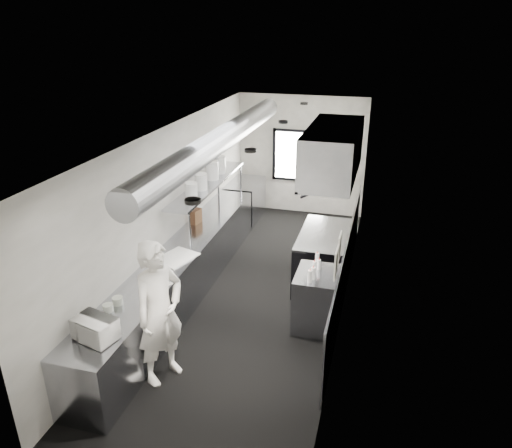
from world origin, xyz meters
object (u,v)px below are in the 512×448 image
Objects in this scene: bottle_station at (317,300)px; deli_tub_b at (118,301)px; exhaust_hood at (333,152)px; squeeze_bottle_b at (313,273)px; cutting_board at (176,257)px; prep_counter at (182,274)px; deli_tub_a at (108,308)px; plate_stack_a at (191,190)px; microwave at (95,329)px; squeeze_bottle_d at (319,264)px; pass_shelf at (208,185)px; plate_stack_d at (220,165)px; small_plate at (167,273)px; squeeze_bottle_c at (314,267)px; squeeze_bottle_a at (310,276)px; knife_block at (196,216)px; line_cook at (160,313)px; plate_stack_c at (212,171)px; range at (323,257)px; far_work_table at (245,200)px; plate_stack_b at (201,182)px; squeeze_bottle_e at (317,259)px.

deli_tub_b reaches higher than bottle_station.
exhaust_hood reaches higher than squeeze_bottle_b.
prep_counter is at bearing 102.64° from cutting_board.
deli_tub_a is 2.72m from plate_stack_a.
squeeze_bottle_d is at bearing 60.45° from microwave.
plate_stack_d is at bearing 89.39° from pass_shelf.
squeeze_bottle_c reaches higher than small_plate.
plate_stack_a is 1.27× the size of squeeze_bottle_a.
squeeze_bottle_b is (2.29, -1.88, -0.54)m from pass_shelf.
exhaust_hood reaches higher than knife_block.
line_cook is at bearing -81.75° from plate_stack_d.
exhaust_hood is 2.44m from plate_stack_c.
deli_tub_a is 0.96× the size of deli_tub_b.
deli_tub_a is 0.84× the size of squeeze_bottle_d.
range is 1.78× the size of bottle_station.
far_work_table is 6.97× the size of small_plate.
bottle_station is at bearing -29.36° from plate_stack_b.
microwave is at bearing 162.22° from line_cook.
deli_tub_b is at bearing -142.22° from squeeze_bottle_e.
deli_tub_a is (-0.71, -0.03, -0.03)m from line_cook.
plate_stack_d is 3.33m from squeeze_bottle_c.
microwave reaches higher than squeeze_bottle_c.
range is 2.54m from plate_stack_b.
far_work_table is at bearing 118.82° from squeeze_bottle_b.
pass_shelf is 1.88× the size of range.
deli_tub_b is (-2.37, -2.93, -1.44)m from exhaust_hood.
far_work_table is (-2.25, 2.50, -1.94)m from exhaust_hood.
squeeze_bottle_a reaches higher than squeeze_bottle_c.
prep_counter is 3.75× the size of range.
plate_stack_b is at bearing -89.59° from plate_stack_d.
squeeze_bottle_c is (-0.01, -1.38, -1.40)m from exhaust_hood.
squeeze_bottle_d is (2.31, -1.17, -0.73)m from plate_stack_b.
range is at bearing 91.85° from squeeze_bottle_c.
plate_stack_b is at bearing 155.97° from squeeze_bottle_e.
prep_counter is at bearing -71.21° from knife_block.
plate_stack_b reaches higher than squeeze_bottle_c.
squeeze_bottle_b is at bearing -9.69° from prep_counter.
line_cook is 10.50× the size of squeeze_bottle_e.
knife_block is at bearing -178.20° from range.
prep_counter is 1.85m from pass_shelf.
exhaust_hood is at bearing 34.29° from cutting_board.
plate_stack_c is (0.12, 0.60, 0.71)m from knife_block.
deli_tub_a is 4.14m from plate_stack_d.
bottle_station is at bearing 73.83° from squeeze_bottle_b.
small_plate is at bearing 74.36° from deli_tub_b.
squeeze_bottle_a is at bearing 30.81° from deli_tub_a.
knife_block is (-0.30, 1.90, 0.12)m from small_plate.
deli_tub_b is 0.88× the size of squeeze_bottle_d.
deli_tub_a reaches higher than far_work_table.
squeeze_bottle_c is at bearing -21.16° from plate_stack_a.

